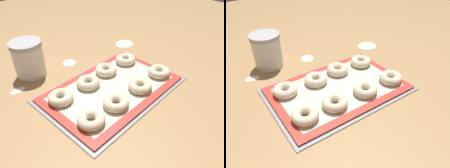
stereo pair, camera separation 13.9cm
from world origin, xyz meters
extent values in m
plane|color=#A87F51|center=(0.00, 0.00, 0.00)|extent=(2.80, 2.80, 0.00)
cube|color=#93969B|center=(0.00, -0.01, 0.00)|extent=(0.49, 0.33, 0.01)
cube|color=red|center=(0.00, -0.01, 0.01)|extent=(0.46, 0.30, 0.00)
cube|color=beige|center=(0.00, -0.01, 0.01)|extent=(0.41, 0.25, 0.00)
torus|color=beige|center=(-0.17, -0.09, 0.03)|extent=(0.08, 0.08, 0.03)
torus|color=beige|center=(-0.07, -0.09, 0.03)|extent=(0.08, 0.08, 0.03)
torus|color=beige|center=(0.06, -0.09, 0.03)|extent=(0.08, 0.08, 0.03)
torus|color=beige|center=(0.18, -0.09, 0.03)|extent=(0.08, 0.08, 0.03)
torus|color=beige|center=(-0.17, 0.06, 0.03)|extent=(0.08, 0.08, 0.03)
torus|color=beige|center=(-0.05, 0.06, 0.03)|extent=(0.08, 0.08, 0.03)
torus|color=beige|center=(0.05, 0.07, 0.03)|extent=(0.08, 0.08, 0.03)
torus|color=beige|center=(0.17, 0.06, 0.03)|extent=(0.08, 0.08, 0.03)
cylinder|color=white|center=(-0.14, 0.29, 0.06)|extent=(0.11, 0.11, 0.12)
cylinder|color=#B2B2B7|center=(-0.14, 0.29, 0.13)|extent=(0.12, 0.12, 0.02)
ellipsoid|color=white|center=(0.01, 0.25, 0.00)|extent=(0.06, 0.06, 0.00)
ellipsoid|color=white|center=(-0.23, 0.23, 0.00)|extent=(0.05, 0.03, 0.00)
ellipsoid|color=white|center=(0.32, 0.20, 0.00)|extent=(0.09, 0.08, 0.00)
camera|label=1|loc=(-0.46, -0.44, 0.48)|focal=35.00mm
camera|label=2|loc=(-0.36, -0.53, 0.48)|focal=35.00mm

